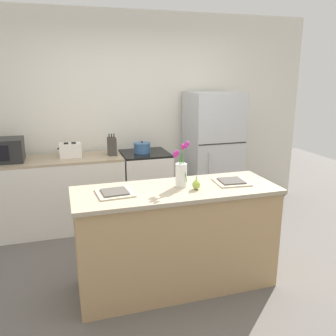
# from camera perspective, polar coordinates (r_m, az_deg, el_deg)

# --- Properties ---
(ground_plane) EXTENTS (10.00, 10.00, 0.00)m
(ground_plane) POSITION_cam_1_polar(r_m,az_deg,el_deg) (3.52, 1.25, -18.02)
(ground_plane) COLOR #59544F
(back_wall) EXTENTS (5.20, 0.08, 2.70)m
(back_wall) POSITION_cam_1_polar(r_m,az_deg,el_deg) (4.92, -6.03, 8.31)
(back_wall) COLOR silver
(back_wall) RESTS_ON ground_plane
(kitchen_island) EXTENTS (1.80, 0.66, 0.94)m
(kitchen_island) POSITION_cam_1_polar(r_m,az_deg,el_deg) (3.28, 1.30, -11.09)
(kitchen_island) COLOR tan
(kitchen_island) RESTS_ON ground_plane
(back_counter) EXTENTS (1.68, 0.60, 0.92)m
(back_counter) POSITION_cam_1_polar(r_m,az_deg,el_deg) (4.63, -17.73, -4.07)
(back_counter) COLOR silver
(back_counter) RESTS_ON ground_plane
(stove_range) EXTENTS (0.60, 0.61, 0.92)m
(stove_range) POSITION_cam_1_polar(r_m,az_deg,el_deg) (4.75, -3.61, -2.92)
(stove_range) COLOR silver
(stove_range) RESTS_ON ground_plane
(refrigerator) EXTENTS (0.68, 0.67, 1.68)m
(refrigerator) POSITION_cam_1_polar(r_m,az_deg,el_deg) (4.94, 7.09, 2.29)
(refrigerator) COLOR #B7BABC
(refrigerator) RESTS_ON ground_plane
(flower_vase) EXTENTS (0.12, 0.14, 0.42)m
(flower_vase) POSITION_cam_1_polar(r_m,az_deg,el_deg) (3.11, 2.11, -0.51)
(flower_vase) COLOR silver
(flower_vase) RESTS_ON kitchen_island
(pear_figurine) EXTENTS (0.07, 0.07, 0.12)m
(pear_figurine) POSITION_cam_1_polar(r_m,az_deg,el_deg) (3.08, 4.57, -2.61)
(pear_figurine) COLOR #9EBC47
(pear_figurine) RESTS_ON kitchen_island
(plate_setting_left) EXTENTS (0.32, 0.32, 0.02)m
(plate_setting_left) POSITION_cam_1_polar(r_m,az_deg,el_deg) (3.00, -8.53, -3.93)
(plate_setting_left) COLOR beige
(plate_setting_left) RESTS_ON kitchen_island
(plate_setting_right) EXTENTS (0.32, 0.32, 0.02)m
(plate_setting_right) POSITION_cam_1_polar(r_m,az_deg,el_deg) (3.31, 10.12, -2.15)
(plate_setting_right) COLOR beige
(plate_setting_right) RESTS_ON kitchen_island
(toaster) EXTENTS (0.28, 0.18, 0.17)m
(toaster) POSITION_cam_1_polar(r_m,az_deg,el_deg) (4.52, -15.40, 2.80)
(toaster) COLOR silver
(toaster) RESTS_ON back_counter
(cooking_pot) EXTENTS (0.22, 0.22, 0.15)m
(cooking_pot) POSITION_cam_1_polar(r_m,az_deg,el_deg) (4.60, -4.19, 3.26)
(cooking_pot) COLOR #386093
(cooking_pot) RESTS_ON stove_range
(microwave) EXTENTS (0.48, 0.37, 0.27)m
(microwave) POSITION_cam_1_polar(r_m,az_deg,el_deg) (4.53, -25.18, 2.57)
(microwave) COLOR black
(microwave) RESTS_ON back_counter
(knife_block) EXTENTS (0.10, 0.14, 0.27)m
(knife_block) POSITION_cam_1_polar(r_m,az_deg,el_deg) (4.51, -8.99, 3.45)
(knife_block) COLOR #3D3833
(knife_block) RESTS_ON back_counter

